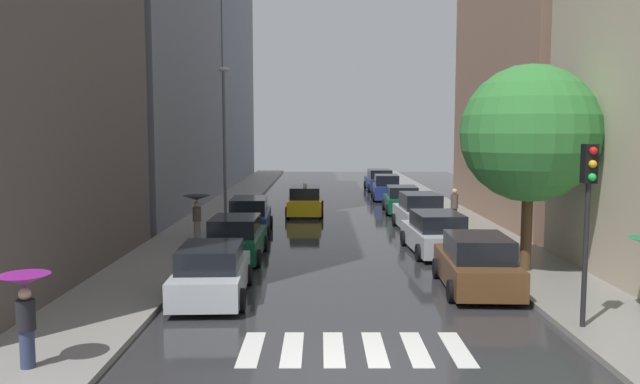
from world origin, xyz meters
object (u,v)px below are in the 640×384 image
Objects in this scene: parked_car_right_fifth at (384,188)px; pedestrian_by_kerb at (194,206)px; parked_car_left_second at (233,239)px; parked_car_right_second at (433,234)px; parked_car_right_sixth at (377,181)px; lamp_post_left at (222,134)px; pedestrian_foreground at (452,206)px; traffic_light_right_corner at (585,194)px; street_tree_right at (527,134)px; parked_car_left_nearest at (209,273)px; parked_car_left_third at (247,217)px; parked_car_right_nearest at (474,264)px; parked_car_right_third at (417,213)px; pedestrian_far_side at (22,301)px; taxi_midroad at (302,201)px; parked_car_right_fourth at (399,200)px.

pedestrian_by_kerb is at bearing 151.08° from parked_car_right_fifth.
parked_car_left_second is 0.92× the size of parked_car_right_second.
lamp_post_left is at bearing 150.74° from parked_car_right_sixth.
traffic_light_right_corner is at bearing 26.86° from pedestrian_foreground.
parked_car_right_fifth is at bearing 95.82° from street_tree_right.
parked_car_right_fifth reaches higher than parked_car_left_nearest.
parked_car_left_third is at bearing -102.22° from pedestrian_by_kerb.
parked_car_right_fifth is 0.53× the size of lamp_post_left.
parked_car_right_third reaches higher than parked_car_right_nearest.
parked_car_right_nearest reaches higher than parked_car_right_second.
lamp_post_left is (-1.57, 3.05, 3.77)m from parked_car_left_third.
pedestrian_far_side reaches higher than parked_car_right_fifth.
parked_car_right_fifth is 6.76m from parked_car_right_sixth.
parked_car_right_fifth is 9.30m from taxi_midroad.
pedestrian_far_side is (-2.63, -5.52, 0.76)m from parked_car_left_nearest.
parked_car_left_second reaches higher than parked_car_left_nearest.
pedestrian_foreground reaches higher than parked_car_right_fifth.
parked_car_right_nearest is (7.79, -4.46, 0.03)m from parked_car_left_second.
pedestrian_by_kerb is at bearing -45.34° from pedestrian_foreground.
parked_car_right_second is 6.27m from pedestrian_foreground.
parked_car_right_nearest is 0.57× the size of lamp_post_left.
parked_car_left_third is at bearing 153.68° from parked_car_right_fifth.
parked_car_left_third is at bearing -1.59° from parked_car_left_nearest.
parked_car_right_fourth is 6.15m from pedestrian_foreground.
parked_car_right_nearest is 0.65× the size of street_tree_right.
parked_car_right_second is 10.02m from traffic_light_right_corner.
parked_car_left_nearest is 26.26m from parked_car_right_fifth.
parked_car_left_nearest is 0.95× the size of parked_car_right_second.
parked_car_right_fourth is 26.07m from pedestrian_far_side.
traffic_light_right_corner is (9.43, -13.87, 2.48)m from parked_car_left_third.
street_tree_right is (12.09, -5.96, 3.08)m from pedestrian_by_kerb.
pedestrian_by_kerb is at bearing 134.89° from parked_car_right_fourth.
traffic_light_right_corner is at bearing -178.91° from parked_car_right_sixth.
traffic_light_right_corner reaches higher than parked_car_right_nearest.
street_tree_right is at bearing 29.92° from pedestrian_foreground.
parked_car_right_fourth is (7.82, 18.35, 0.00)m from parked_car_left_nearest.
parked_car_right_nearest is 0.98× the size of taxi_midroad.
parked_car_left_third is at bearing 134.85° from parked_car_right_fourth.
parked_car_left_nearest is at bearing 178.66° from parked_car_left_third.
parked_car_right_third reaches higher than parked_car_left_third.
parked_car_right_second is 2.59× the size of pedestrian_foreground.
parked_car_left_nearest is 5.38m from parked_car_left_second.
traffic_light_right_corner is (9.32, -8.39, 2.53)m from parked_car_left_second.
parked_car_left_third is 1.05× the size of taxi_midroad.
parked_car_right_fifth is at bearing -1.39° from parked_car_right_third.
parked_car_right_sixth reaches higher than parked_car_left_nearest.
parked_car_right_fifth is at bearing -143.28° from pedestrian_foreground.
parked_car_right_nearest is 16.53m from lamp_post_left.
parked_car_left_second is 9.50m from lamp_post_left.
taxi_midroad is at bearing -10.41° from parked_car_left_second.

